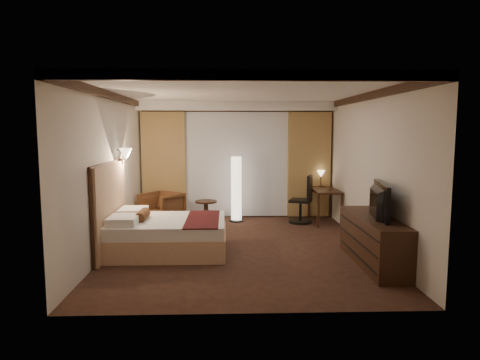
{
  "coord_description": "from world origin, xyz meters",
  "views": [
    {
      "loc": [
        -0.26,
        -7.36,
        2.06
      ],
      "look_at": [
        0.0,
        0.4,
        1.15
      ],
      "focal_mm": 32.0,
      "sensor_mm": 36.0,
      "label": 1
    }
  ],
  "objects_px": {
    "armchair": "(162,207)",
    "desk": "(324,206)",
    "floor_lamp": "(236,189)",
    "television": "(373,195)",
    "office_chair": "(301,199)",
    "dresser": "(373,241)",
    "bed": "(169,235)",
    "side_table": "(206,212)"
  },
  "relations": [
    {
      "from": "desk",
      "to": "dresser",
      "type": "relative_size",
      "value": 0.59
    },
    {
      "from": "bed",
      "to": "office_chair",
      "type": "bearing_deg",
      "value": 39.86
    },
    {
      "from": "side_table",
      "to": "armchair",
      "type": "bearing_deg",
      "value": 178.14
    },
    {
      "from": "bed",
      "to": "floor_lamp",
      "type": "distance_m",
      "value": 2.72
    },
    {
      "from": "office_chair",
      "to": "bed",
      "type": "bearing_deg",
      "value": -118.01
    },
    {
      "from": "armchair",
      "to": "dresser",
      "type": "height_order",
      "value": "armchair"
    },
    {
      "from": "bed",
      "to": "office_chair",
      "type": "relative_size",
      "value": 1.78
    },
    {
      "from": "armchair",
      "to": "desk",
      "type": "distance_m",
      "value": 3.62
    },
    {
      "from": "dresser",
      "to": "office_chair",
      "type": "bearing_deg",
      "value": 101.36
    },
    {
      "from": "dresser",
      "to": "bed",
      "type": "bearing_deg",
      "value": 166.03
    },
    {
      "from": "office_chair",
      "to": "television",
      "type": "height_order",
      "value": "television"
    },
    {
      "from": "office_chair",
      "to": "television",
      "type": "bearing_deg",
      "value": -57.06
    },
    {
      "from": "bed",
      "to": "desk",
      "type": "distance_m",
      "value": 3.89
    },
    {
      "from": "desk",
      "to": "office_chair",
      "type": "height_order",
      "value": "office_chair"
    },
    {
      "from": "bed",
      "to": "office_chair",
      "type": "distance_m",
      "value": 3.43
    },
    {
      "from": "bed",
      "to": "floor_lamp",
      "type": "relative_size",
      "value": 1.3
    },
    {
      "from": "desk",
      "to": "television",
      "type": "relative_size",
      "value": 0.97
    },
    {
      "from": "armchair",
      "to": "desk",
      "type": "bearing_deg",
      "value": 38.55
    },
    {
      "from": "side_table",
      "to": "television",
      "type": "relative_size",
      "value": 0.45
    },
    {
      "from": "floor_lamp",
      "to": "office_chair",
      "type": "height_order",
      "value": "floor_lamp"
    },
    {
      "from": "floor_lamp",
      "to": "dresser",
      "type": "relative_size",
      "value": 0.77
    },
    {
      "from": "armchair",
      "to": "bed",
      "type": "bearing_deg",
      "value": -41.45
    },
    {
      "from": "armchair",
      "to": "side_table",
      "type": "xyz_separation_m",
      "value": [
        0.97,
        -0.03,
        -0.13
      ]
    },
    {
      "from": "side_table",
      "to": "dresser",
      "type": "xyz_separation_m",
      "value": [
        2.69,
        -2.92,
        0.11
      ]
    },
    {
      "from": "bed",
      "to": "side_table",
      "type": "height_order",
      "value": "bed"
    },
    {
      "from": "side_table",
      "to": "bed",
      "type": "bearing_deg",
      "value": -104.21
    },
    {
      "from": "dresser",
      "to": "television",
      "type": "distance_m",
      "value": 0.71
    },
    {
      "from": "office_chair",
      "to": "television",
      "type": "distance_m",
      "value": 3.1
    },
    {
      "from": "office_chair",
      "to": "dresser",
      "type": "height_order",
      "value": "office_chair"
    },
    {
      "from": "television",
      "to": "side_table",
      "type": "bearing_deg",
      "value": 53.32
    },
    {
      "from": "bed",
      "to": "desk",
      "type": "xyz_separation_m",
      "value": [
        3.18,
        2.24,
        0.09
      ]
    },
    {
      "from": "armchair",
      "to": "desk",
      "type": "height_order",
      "value": "armchair"
    },
    {
      "from": "desk",
      "to": "dresser",
      "type": "xyz_separation_m",
      "value": [
        0.05,
        -3.05,
        -0.0
      ]
    },
    {
      "from": "side_table",
      "to": "desk",
      "type": "bearing_deg",
      "value": 2.82
    },
    {
      "from": "floor_lamp",
      "to": "dresser",
      "type": "height_order",
      "value": "floor_lamp"
    },
    {
      "from": "desk",
      "to": "office_chair",
      "type": "relative_size",
      "value": 1.04
    },
    {
      "from": "armchair",
      "to": "side_table",
      "type": "height_order",
      "value": "armchair"
    },
    {
      "from": "side_table",
      "to": "television",
      "type": "height_order",
      "value": "television"
    },
    {
      "from": "dresser",
      "to": "floor_lamp",
      "type": "bearing_deg",
      "value": 122.3
    },
    {
      "from": "side_table",
      "to": "floor_lamp",
      "type": "distance_m",
      "value": 0.87
    },
    {
      "from": "floor_lamp",
      "to": "television",
      "type": "distance_m",
      "value": 3.79
    },
    {
      "from": "dresser",
      "to": "television",
      "type": "height_order",
      "value": "television"
    }
  ]
}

